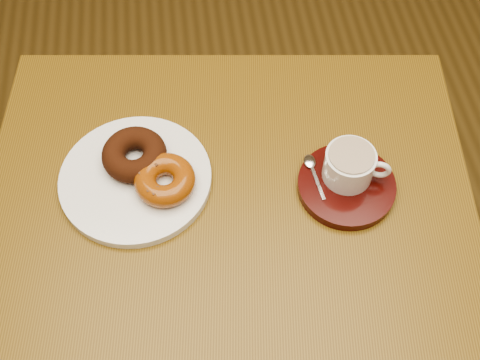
{
  "coord_description": "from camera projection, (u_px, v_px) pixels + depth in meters",
  "views": [
    {
      "loc": [
        -0.24,
        -0.18,
        1.6
      ],
      "look_at": [
        -0.18,
        0.35,
        0.78
      ],
      "focal_mm": 45.0,
      "sensor_mm": 36.0,
      "label": 1
    }
  ],
  "objects": [
    {
      "name": "saucer",
      "position": [
        346.0,
        186.0,
        0.99
      ],
      "size": [
        0.19,
        0.19,
        0.02
      ],
      "primitive_type": "cylinder",
      "rotation": [
        0.0,
        0.0,
        0.2
      ],
      "color": "black",
      "rests_on": "cafe_table"
    },
    {
      "name": "cafe_table",
      "position": [
        229.0,
        223.0,
        1.1
      ],
      "size": [
        0.87,
        0.7,
        0.76
      ],
      "rotation": [
        0.0,
        0.0,
        -0.12
      ],
      "color": "brown",
      "rests_on": "ground"
    },
    {
      "name": "coffee_cup",
      "position": [
        350.0,
        165.0,
        0.96
      ],
      "size": [
        0.11,
        0.08,
        0.06
      ],
      "rotation": [
        0.0,
        0.0,
        -0.33
      ],
      "color": "white",
      "rests_on": "saucer"
    },
    {
      "name": "donut_cinnamon",
      "position": [
        134.0,
        155.0,
        0.99
      ],
      "size": [
        0.11,
        0.11,
        0.04
      ],
      "primitive_type": "torus",
      "rotation": [
        0.0,
        0.0,
        0.05
      ],
      "color": "#35170A",
      "rests_on": "donut_plate"
    },
    {
      "name": "donut_caramel",
      "position": [
        165.0,
        180.0,
        0.96
      ],
      "size": [
        0.12,
        0.12,
        0.04
      ],
      "rotation": [
        0.0,
        0.0,
        -0.27
      ],
      "color": "#89430E",
      "rests_on": "donut_plate"
    },
    {
      "name": "teaspoon",
      "position": [
        311.0,
        165.0,
        0.99
      ],
      "size": [
        0.02,
        0.09,
        0.01
      ],
      "rotation": [
        0.0,
        0.0,
        0.12
      ],
      "color": "silver",
      "rests_on": "saucer"
    },
    {
      "name": "donut_plate",
      "position": [
        136.0,
        179.0,
        1.0
      ],
      "size": [
        0.31,
        0.31,
        0.02
      ],
      "primitive_type": "cylinder",
      "rotation": [
        0.0,
        0.0,
        0.25
      ],
      "color": "white",
      "rests_on": "cafe_table"
    }
  ]
}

